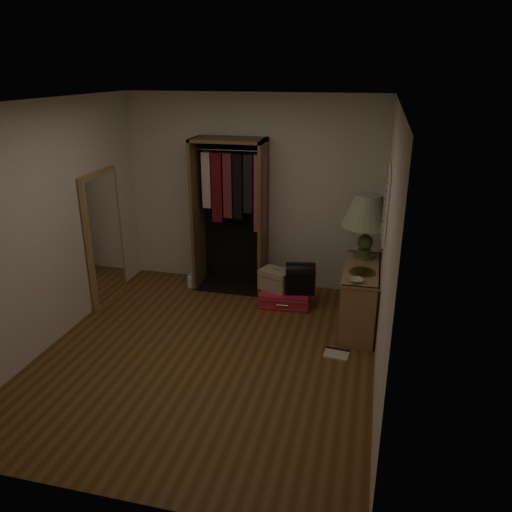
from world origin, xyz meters
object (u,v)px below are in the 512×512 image
console_bookshelf (360,294)px  train_case (275,279)px  pink_suitcase (285,297)px  floor_mirror (105,238)px  table_lamp (368,212)px  open_wardrobe (233,202)px  white_jug (191,281)px  black_bag (300,277)px

console_bookshelf → train_case: (-1.09, 0.34, -0.06)m
pink_suitcase → train_case: train_case is taller
console_bookshelf → train_case: 1.14m
floor_mirror → table_lamp: floor_mirror is taller
open_wardrobe → table_lamp: bearing=-13.4°
open_wardrobe → white_jug: size_ratio=10.30×
console_bookshelf → train_case: bearing=162.4°
black_bag → white_jug: (-1.57, 0.23, -0.32)m
pink_suitcase → table_lamp: table_lamp is taller
floor_mirror → white_jug: bearing=33.4°
floor_mirror → black_bag: 2.54m
open_wardrobe → floor_mirror: size_ratio=1.21×
pink_suitcase → table_lamp: bearing=-3.4°
table_lamp → white_jug: bearing=174.0°
open_wardrobe → pink_suitcase: bearing=-27.2°
floor_mirror → black_bag: bearing=8.5°
open_wardrobe → train_case: open_wardrobe is taller
open_wardrobe → floor_mirror: bearing=-152.6°
black_bag → white_jug: bearing=160.7°
white_jug → table_lamp: bearing=-6.0°
open_wardrobe → table_lamp: (1.75, -0.42, 0.09)m
pink_suitcase → open_wardrobe: bearing=150.0°
open_wardrobe → train_case: bearing=-29.9°
black_bag → table_lamp: (0.76, -0.02, 0.90)m
console_bookshelf → open_wardrobe: bearing=157.5°
train_case → table_lamp: table_lamp is taller
white_jug → floor_mirror: bearing=-146.6°
console_bookshelf → pink_suitcase: bearing=161.7°
black_bag → pink_suitcase: bearing=171.4°
open_wardrobe → white_jug: 1.28m
pink_suitcase → console_bookshelf: bearing=-21.2°
train_case → table_lamp: size_ratio=0.57×
open_wardrobe → black_bag: 1.34m
floor_mirror → open_wardrobe: bearing=27.4°
floor_mirror → train_case: size_ratio=3.71×
open_wardrobe → pink_suitcase: size_ratio=3.06×
floor_mirror → train_case: floor_mirror is taller
table_lamp → black_bag: bearing=178.8°
train_case → black_bag: size_ratio=1.13×
floor_mirror → table_lamp: bearing=6.2°
black_bag → table_lamp: size_ratio=0.51×
train_case → black_bag: 0.33m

